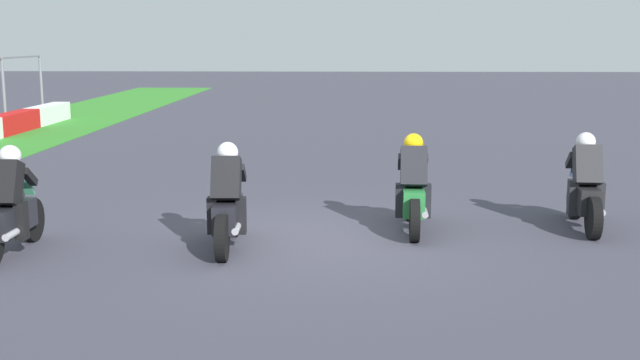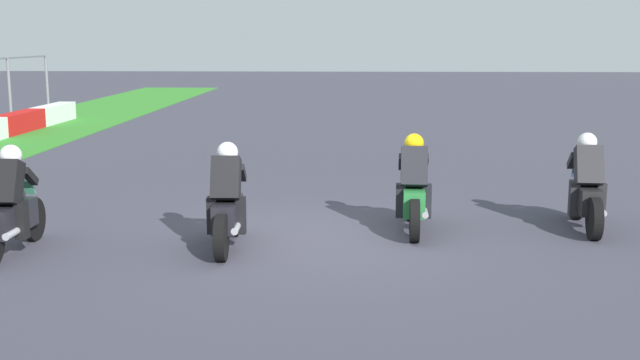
{
  "view_description": "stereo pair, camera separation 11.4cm",
  "coord_description": "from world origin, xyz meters",
  "px_view_note": "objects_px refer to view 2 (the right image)",
  "views": [
    {
      "loc": [
        -11.5,
        -0.42,
        2.96
      ],
      "look_at": [
        -0.03,
        -0.04,
        0.9
      ],
      "focal_mm": 44.55,
      "sensor_mm": 36.0,
      "label": 1
    },
    {
      "loc": [
        -11.5,
        -0.54,
        2.96
      ],
      "look_at": [
        -0.03,
        -0.04,
        0.9
      ],
      "focal_mm": 44.55,
      "sensor_mm": 36.0,
      "label": 2
    }
  ],
  "objects_px": {
    "rider_lane_a": "(586,190)",
    "rider_lane_b": "(414,191)",
    "rider_lane_d": "(11,209)",
    "rider_lane_c": "(228,205)"
  },
  "relations": [
    {
      "from": "rider_lane_a",
      "to": "rider_lane_d",
      "type": "relative_size",
      "value": 1.0
    },
    {
      "from": "rider_lane_a",
      "to": "rider_lane_d",
      "type": "distance_m",
      "value": 8.56
    },
    {
      "from": "rider_lane_d",
      "to": "rider_lane_a",
      "type": "bearing_deg",
      "value": -77.56
    },
    {
      "from": "rider_lane_a",
      "to": "rider_lane_d",
      "type": "height_order",
      "value": "same"
    },
    {
      "from": "rider_lane_a",
      "to": "rider_lane_b",
      "type": "xyz_separation_m",
      "value": [
        -0.24,
        2.7,
        0.0
      ]
    },
    {
      "from": "rider_lane_a",
      "to": "rider_lane_c",
      "type": "distance_m",
      "value": 5.58
    },
    {
      "from": "rider_lane_b",
      "to": "rider_lane_d",
      "type": "height_order",
      "value": "same"
    },
    {
      "from": "rider_lane_a",
      "to": "rider_lane_b",
      "type": "bearing_deg",
      "value": 99.51
    },
    {
      "from": "rider_lane_c",
      "to": "rider_lane_d",
      "type": "xyz_separation_m",
      "value": [
        -0.42,
        2.95,
        0.0
      ]
    },
    {
      "from": "rider_lane_a",
      "to": "rider_lane_b",
      "type": "relative_size",
      "value": 1.0
    }
  ]
}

